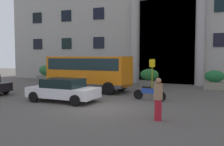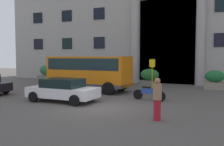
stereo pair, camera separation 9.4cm
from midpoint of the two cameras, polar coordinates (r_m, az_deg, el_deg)
The scene contains 10 objects.
ground_plane at distance 12.98m, azimuth -2.61°, elevation -8.34°, with size 80.00×64.00×0.12m, color #524C47.
orange_minibus at distance 19.18m, azimuth -5.17°, elevation 0.61°, with size 6.51×2.86×2.68m.
bus_stop_sign at distance 19.27m, azimuth 9.38°, elevation 0.36°, with size 0.44×0.08×2.46m.
hedge_planter_far_east at distance 24.82m, azimuth -3.33°, elevation -0.89°, with size 2.17×0.96×1.32m.
hedge_planter_west at distance 22.67m, azimuth 8.76°, elevation -1.09°, with size 1.77×0.71×1.55m.
hedge_planter_entrance_right at distance 27.56m, azimuth -14.53°, elevation -0.11°, with size 2.13×0.89×1.74m.
hedge_planter_east at distance 21.76m, azimuth 22.70°, elevation -1.55°, with size 1.63×0.95×1.55m.
parked_hatchback_near at distance 15.02m, azimuth -11.07°, elevation -3.79°, with size 4.23×2.19×1.37m.
motorcycle_far_end at distance 15.33m, azimuth 8.55°, elevation -4.52°, with size 2.08×0.62×0.89m.
pedestrian_child_trailing at distance 10.52m, azimuth 10.63°, elevation -5.91°, with size 0.36×0.36×1.79m.
Camera 2 is at (5.34, -11.51, 2.67)m, focal length 39.68 mm.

